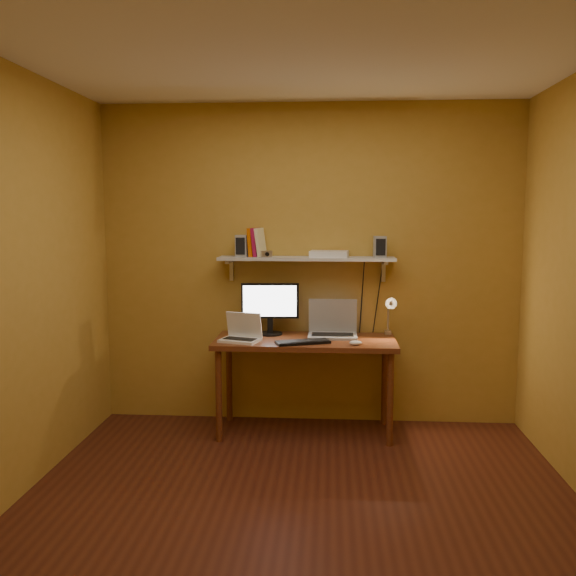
# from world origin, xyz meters

# --- Properties ---
(room) EXTENTS (3.44, 3.24, 2.64)m
(room) POSITION_xyz_m (0.00, 0.00, 1.30)
(room) COLOR #4E2114
(room) RESTS_ON ground
(desk) EXTENTS (1.40, 0.60, 0.75)m
(desk) POSITION_xyz_m (-0.02, 1.28, 0.66)
(desk) COLOR brown
(desk) RESTS_ON ground
(wall_shelf) EXTENTS (1.40, 0.25, 0.21)m
(wall_shelf) POSITION_xyz_m (-0.02, 1.47, 1.36)
(wall_shelf) COLOR silver
(wall_shelf) RESTS_ON room
(monitor) EXTENTS (0.46, 0.21, 0.42)m
(monitor) POSITION_xyz_m (-0.31, 1.44, 0.98)
(monitor) COLOR black
(monitor) RESTS_ON desk
(laptop) EXTENTS (0.39, 0.28, 0.29)m
(laptop) POSITION_xyz_m (0.19, 1.42, 0.83)
(laptop) COLOR #97999F
(laptop) RESTS_ON desk
(netbook) EXTENTS (0.33, 0.28, 0.22)m
(netbook) POSITION_xyz_m (-0.50, 1.18, 0.81)
(netbook) COLOR white
(netbook) RESTS_ON desk
(keyboard) EXTENTS (0.42, 0.26, 0.02)m
(keyboard) POSITION_xyz_m (-0.03, 1.11, 0.76)
(keyboard) COLOR black
(keyboard) RESTS_ON desk
(mouse) EXTENTS (0.10, 0.07, 0.03)m
(mouse) POSITION_xyz_m (0.36, 1.08, 0.77)
(mouse) COLOR white
(mouse) RESTS_ON desk
(desk_lamp) EXTENTS (0.09, 0.23, 0.38)m
(desk_lamp) POSITION_xyz_m (0.64, 1.41, 0.96)
(desk_lamp) COLOR silver
(desk_lamp) RESTS_ON desk
(speaker_left) EXTENTS (0.12, 0.12, 0.17)m
(speaker_left) POSITION_xyz_m (-0.53, 1.48, 1.46)
(speaker_left) COLOR #97999F
(speaker_left) RESTS_ON wall_shelf
(speaker_right) EXTENTS (0.10, 0.10, 0.17)m
(speaker_right) POSITION_xyz_m (0.56, 1.47, 1.46)
(speaker_right) COLOR #97999F
(speaker_right) RESTS_ON wall_shelf
(books) EXTENTS (0.15, 0.16, 0.23)m
(books) POSITION_xyz_m (-0.42, 1.49, 1.49)
(books) COLOR #CE5705
(books) RESTS_ON wall_shelf
(shelf_camera) EXTENTS (0.09, 0.06, 0.05)m
(shelf_camera) POSITION_xyz_m (-0.33, 1.40, 1.40)
(shelf_camera) COLOR silver
(shelf_camera) RESTS_ON wall_shelf
(router) EXTENTS (0.32, 0.23, 0.05)m
(router) POSITION_xyz_m (0.16, 1.48, 1.40)
(router) COLOR white
(router) RESTS_ON wall_shelf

